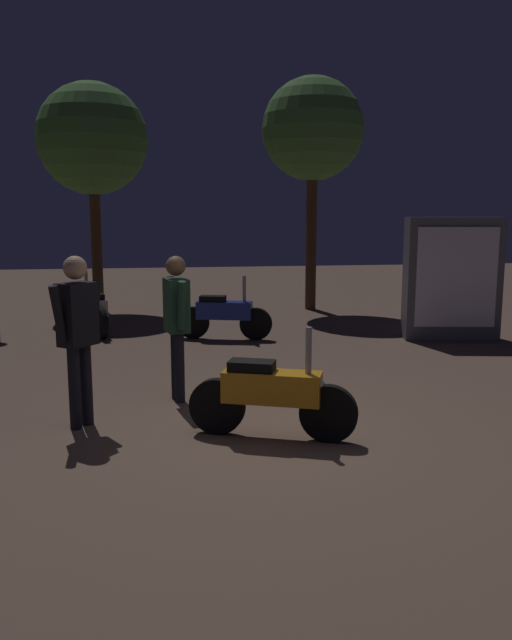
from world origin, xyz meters
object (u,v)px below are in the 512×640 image
motorcycle_blue_parked_left (224,314)px  person_rider_beside (78,326)px  motorcycle_orange_foreground (271,394)px  person_bystander_far (177,315)px  kiosk_billboard (452,279)px  motorcycle_white_parked_right (93,310)px

motorcycle_blue_parked_left → person_rider_beside: (-1.93, -4.37, 0.61)m
motorcycle_orange_foreground → motorcycle_blue_parked_left: same height
person_bystander_far → kiosk_billboard: (4.81, 3.02, 0.04)m
motorcycle_white_parked_right → person_rider_beside: size_ratio=0.91×
motorcycle_white_parked_right → person_rider_beside: bearing=163.5°
motorcycle_orange_foreground → person_rider_beside: bearing=-177.6°
motorcycle_orange_foreground → person_bystander_far: person_bystander_far is taller
motorcycle_blue_parked_left → motorcycle_white_parked_right: (-2.30, 0.88, 0.00)m
motorcycle_orange_foreground → kiosk_billboard: kiosk_billboard is taller
motorcycle_blue_parked_left → motorcycle_orange_foreground: bearing=-75.2°
person_bystander_far → motorcycle_white_parked_right: bearing=-84.2°
person_bystander_far → motorcycle_blue_parked_left: bearing=-115.8°
motorcycle_orange_foreground → motorcycle_white_parked_right: size_ratio=1.00×
motorcycle_white_parked_right → person_rider_beside: (0.37, -5.25, 0.61)m
person_rider_beside → motorcycle_orange_foreground: bearing=21.7°
motorcycle_orange_foreground → kiosk_billboard: bearing=69.1°
person_rider_beside → person_bystander_far: 1.28m
motorcycle_white_parked_right → person_bystander_far: 4.70m
motorcycle_white_parked_right → person_rider_beside: 5.29m
person_bystander_far → kiosk_billboard: kiosk_billboard is taller
person_rider_beside → kiosk_billboard: size_ratio=0.83×
motorcycle_orange_foreground → person_rider_beside: (-1.86, 0.62, 0.61)m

